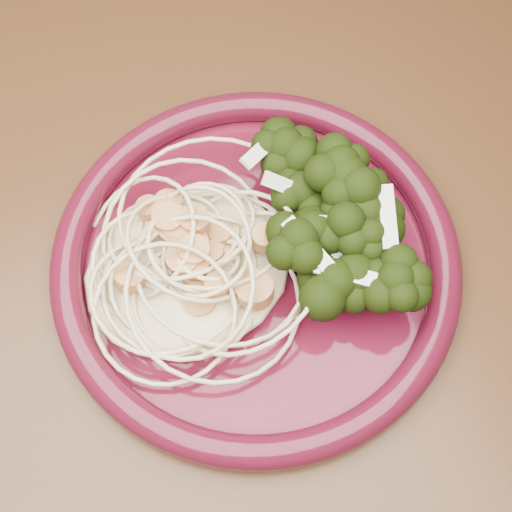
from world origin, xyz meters
The scene contains 6 objects.
dining_table centered at (0.00, 0.00, 0.65)m, with size 1.20×0.80×0.75m.
dinner_plate centered at (0.02, -0.04, 0.76)m, with size 0.38×0.38×0.03m.
spaghetti_pile centered at (-0.03, -0.02, 0.77)m, with size 0.15×0.13×0.03m, color beige.
scallop_cluster centered at (-0.03, -0.02, 0.81)m, with size 0.13×0.13×0.04m, color #C68645, non-canonical shape.
broccoli_pile centered at (0.08, -0.06, 0.79)m, with size 0.11×0.17×0.06m, color black.
onion_garnish centered at (0.08, -0.06, 0.82)m, with size 0.07×0.11×0.05m, color beige, non-canonical shape.
Camera 1 is at (-0.08, -0.24, 1.24)m, focal length 50.00 mm.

